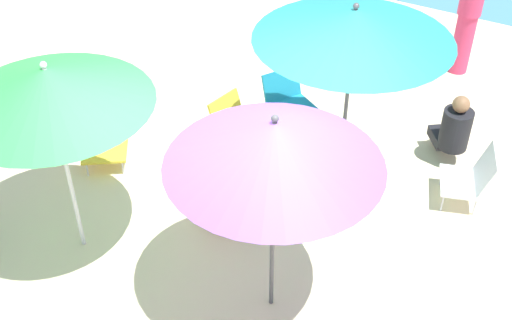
# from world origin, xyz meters

# --- Properties ---
(ground_plane) EXTENTS (40.00, 40.00, 0.00)m
(ground_plane) POSITION_xyz_m (0.00, 0.00, 0.00)
(ground_plane) COLOR beige
(umbrella_green) EXTENTS (1.77, 1.77, 2.09)m
(umbrella_green) POSITION_xyz_m (-1.52, -0.65, 1.85)
(umbrella_green) COLOR silver
(umbrella_green) RESTS_ON ground_plane
(umbrella_teal) EXTENTS (1.96, 1.96, 2.14)m
(umbrella_teal) POSITION_xyz_m (0.30, 1.53, 1.92)
(umbrella_teal) COLOR #4C4C51
(umbrella_teal) RESTS_ON ground_plane
(umbrella_purple) EXTENTS (1.72, 1.72, 2.08)m
(umbrella_purple) POSITION_xyz_m (0.47, -0.38, 1.82)
(umbrella_purple) COLOR #4C4C51
(umbrella_purple) RESTS_ON ground_plane
(beach_chair_b) EXTENTS (0.74, 0.72, 0.61)m
(beach_chair_b) POSITION_xyz_m (-0.77, 2.32, 0.32)
(beach_chair_b) COLOR teal
(beach_chair_b) RESTS_ON ground_plane
(beach_chair_c) EXTENTS (0.65, 0.67, 0.66)m
(beach_chair_c) POSITION_xyz_m (1.65, 1.90, 0.34)
(beach_chair_c) COLOR white
(beach_chair_c) RESTS_ON ground_plane
(beach_chair_d) EXTENTS (0.75, 0.77, 0.64)m
(beach_chair_d) POSITION_xyz_m (-2.22, 0.58, 0.30)
(beach_chair_d) COLOR gold
(beach_chair_d) RESTS_ON ground_plane
(beach_chair_e) EXTENTS (0.59, 0.56, 0.65)m
(beach_chair_e) POSITION_xyz_m (-1.02, 1.47, 0.35)
(beach_chair_e) COLOR gold
(beach_chair_e) RESTS_ON ground_plane
(person_a) EXTENTS (0.57, 0.54, 0.95)m
(person_a) POSITION_xyz_m (-0.37, 0.45, 0.46)
(person_a) COLOR #DB3866
(person_a) RESTS_ON ground_plane
(person_b) EXTENTS (0.31, 0.31, 1.67)m
(person_b) POSITION_xyz_m (0.77, 4.57, 0.84)
(person_b) COLOR #DB3866
(person_b) RESTS_ON ground_plane
(person_c) EXTENTS (0.51, 0.56, 0.90)m
(person_c) POSITION_xyz_m (1.25, 2.50, 0.44)
(person_c) COLOR black
(person_c) RESTS_ON ground_plane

